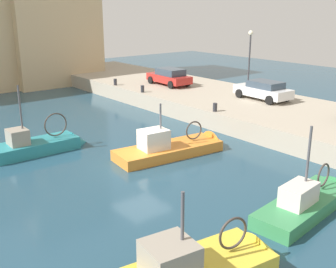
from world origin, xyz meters
name	(u,v)px	position (x,y,z in m)	size (l,w,h in m)	color
water_surface	(141,163)	(0.00, 0.00, 0.00)	(80.00, 80.00, 0.00)	navy
quay_wall	(279,116)	(11.50, 0.00, 0.60)	(9.00, 56.00, 1.20)	#ADA08C
fishing_boat_orange	(175,152)	(2.30, 0.00, 0.13)	(6.91, 2.79, 3.82)	orange
fishing_boat_green	(308,206)	(2.25, -8.25, 0.11)	(6.21, 2.18, 4.27)	#388951
fishing_boat_teal	(41,150)	(-3.23, 4.98, 0.11)	(5.49, 2.00, 4.59)	teal
parked_car_red	(169,77)	(11.02, 11.12, 1.93)	(2.14, 4.33, 1.43)	red
parked_car_white	(263,90)	(12.59, 2.28, 1.92)	(2.21, 4.33, 1.38)	silver
mooring_bollard_south	(215,107)	(7.35, 2.00, 1.48)	(0.28, 0.28, 0.55)	#2D2D33
mooring_bollard_mid	(142,89)	(7.35, 10.00, 1.48)	(0.28, 0.28, 0.55)	#2D2D33
mooring_bollard_north	(115,82)	(7.35, 14.00, 1.48)	(0.28, 0.28, 0.55)	#2D2D33
quay_streetlamp	(250,52)	(13.00, 4.09, 4.45)	(0.36, 0.36, 4.83)	#38383D
waterfront_building_central	(43,0)	(6.53, 25.88, 8.34)	(9.19, 8.72, 16.65)	#D1B284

